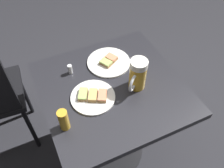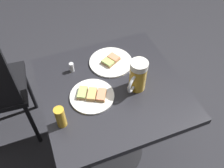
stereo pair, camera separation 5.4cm
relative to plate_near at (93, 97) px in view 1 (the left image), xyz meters
name	(u,v)px [view 1 (the left image)]	position (x,y,z in m)	size (l,w,h in m)	color
ground_plane	(112,149)	(-0.11, -0.03, -0.72)	(6.00, 6.00, 0.00)	#28282D
cafe_table	(112,105)	(-0.11, -0.03, -0.17)	(0.71, 0.70, 0.71)	black
plate_near	(93,97)	(0.00, 0.00, 0.00)	(0.22, 0.22, 0.03)	white
plate_far	(109,62)	(-0.17, -0.19, 0.00)	(0.24, 0.24, 0.03)	white
beer_mug	(137,75)	(-0.23, 0.02, 0.08)	(0.12, 0.11, 0.17)	gold
beer_glass_small	(64,120)	(0.17, 0.10, 0.05)	(0.04, 0.04, 0.11)	gold
salt_shaker	(70,69)	(0.05, -0.21, 0.02)	(0.02, 0.02, 0.05)	silver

